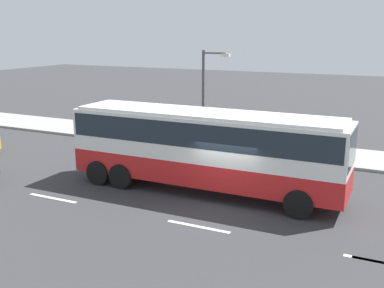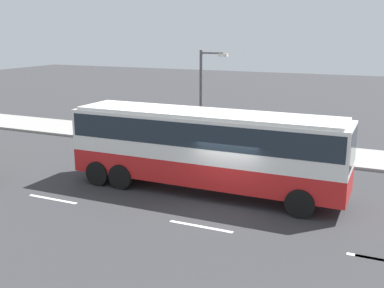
% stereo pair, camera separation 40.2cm
% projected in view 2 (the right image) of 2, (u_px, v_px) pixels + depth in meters
% --- Properties ---
extents(ground_plane, '(120.00, 120.00, 0.00)m').
position_uv_depth(ground_plane, '(229.00, 203.00, 18.41)').
color(ground_plane, '#333335').
extents(sidewalk_curb, '(80.00, 4.00, 0.15)m').
position_uv_depth(sidewalk_curb, '(282.00, 150.00, 26.32)').
color(sidewalk_curb, gray).
rests_on(sidewalk_curb, ground_plane).
extents(lane_centreline, '(37.82, 0.16, 0.01)m').
position_uv_depth(lane_centreline, '(202.00, 227.00, 16.20)').
color(lane_centreline, white).
rests_on(lane_centreline, ground_plane).
extents(coach_bus, '(11.76, 2.68, 3.47)m').
position_uv_depth(coach_bus, '(205.00, 143.00, 19.27)').
color(coach_bus, red).
rests_on(coach_bus, ground_plane).
extents(pedestrian_near_curb, '(0.32, 0.32, 1.52)m').
position_uv_depth(pedestrian_near_curb, '(338.00, 141.00, 24.59)').
color(pedestrian_near_curb, brown).
rests_on(pedestrian_near_curb, sidewalk_curb).
extents(street_lamp, '(1.63, 0.24, 5.54)m').
position_uv_depth(street_lamp, '(204.00, 92.00, 25.75)').
color(street_lamp, '#47474C').
rests_on(street_lamp, sidewalk_curb).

